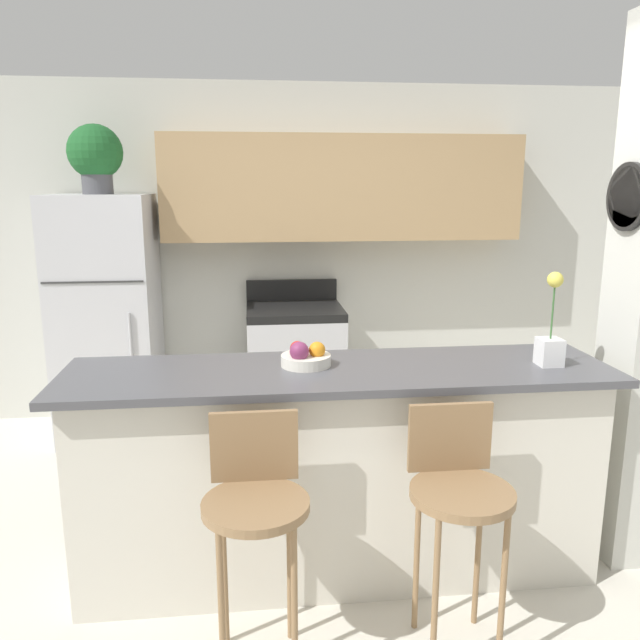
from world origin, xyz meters
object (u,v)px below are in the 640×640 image
(bar_stool_right, at_px, (458,493))
(fruit_bowl, at_px, (305,357))
(refrigerator, at_px, (108,318))
(stove_range, at_px, (295,365))
(orchid_vase, at_px, (551,337))
(potted_plant_on_fridge, at_px, (95,155))
(bar_stool_left, at_px, (256,504))

(bar_stool_right, xyz_separation_m, fruit_bowl, (-0.54, 0.57, 0.40))
(refrigerator, relative_size, stove_range, 1.62)
(orchid_vase, xyz_separation_m, fruit_bowl, (-1.10, 0.11, -0.09))
(fruit_bowl, bearing_deg, orchid_vase, -5.83)
(refrigerator, distance_m, potted_plant_on_fridge, 1.13)
(orchid_vase, distance_m, fruit_bowl, 1.11)
(refrigerator, height_order, bar_stool_left, refrigerator)
(stove_range, height_order, bar_stool_right, stove_range)
(refrigerator, bearing_deg, potted_plant_on_fridge, 116.63)
(stove_range, xyz_separation_m, fruit_bowl, (-0.08, -1.84, 0.59))
(stove_range, xyz_separation_m, bar_stool_left, (-0.32, -2.41, 0.19))
(potted_plant_on_fridge, height_order, orchid_vase, potted_plant_on_fridge)
(bar_stool_left, bearing_deg, fruit_bowl, 67.44)
(refrigerator, height_order, fruit_bowl, refrigerator)
(stove_range, distance_m, bar_stool_left, 2.44)
(stove_range, distance_m, orchid_vase, 2.30)
(potted_plant_on_fridge, relative_size, fruit_bowl, 2.06)
(refrigerator, xyz_separation_m, fruit_bowl, (1.26, -1.80, 0.18))
(stove_range, relative_size, potted_plant_on_fridge, 2.30)
(refrigerator, bearing_deg, fruit_bowl, -55.08)
(bar_stool_right, bearing_deg, stove_range, 100.59)
(bar_stool_right, bearing_deg, fruit_bowl, 133.01)
(orchid_vase, bearing_deg, fruit_bowl, 174.17)
(bar_stool_right, height_order, orchid_vase, orchid_vase)
(orchid_vase, bearing_deg, bar_stool_right, -140.48)
(orchid_vase, bearing_deg, refrigerator, 140.89)
(fruit_bowl, bearing_deg, bar_stool_left, -112.56)
(bar_stool_left, xyz_separation_m, orchid_vase, (1.34, 0.46, 0.49))
(bar_stool_right, distance_m, fruit_bowl, 0.88)
(refrigerator, xyz_separation_m, bar_stool_left, (1.02, -2.38, -0.22))
(bar_stool_left, relative_size, fruit_bowl, 4.27)
(orchid_vase, height_order, fruit_bowl, orchid_vase)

